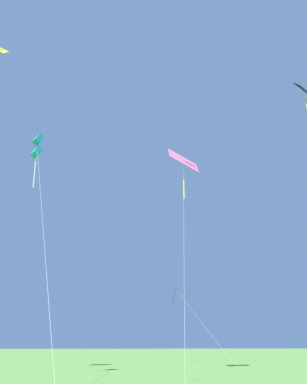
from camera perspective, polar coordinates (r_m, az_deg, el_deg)
The scene contains 4 objects.
kite_black_large at distance 43.25m, azimuth 20.65°, elevation 12.02°, with size 2.31×10.67×26.30m.
kite_red_high at distance 45.00m, azimuth 3.33°, elevation -13.79°, with size 4.03×7.88×7.96m.
kite_pink_low at distance 30.98m, azimuth 4.21°, elevation 3.43°, with size 3.46×9.52×15.98m.
kite_teal_box at distance 26.59m, azimuth -15.98°, elevation 5.99°, with size 3.54×12.00×14.12m.
Camera 1 is at (2.24, -2.96, 1.62)m, focal length 38.05 mm.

